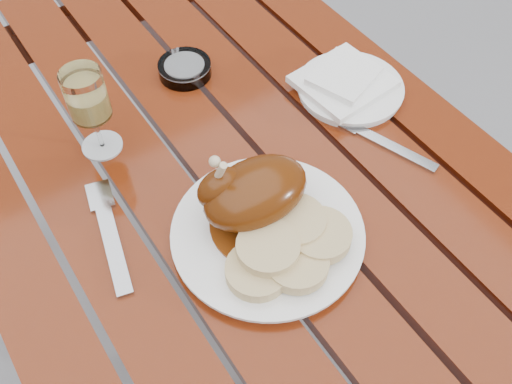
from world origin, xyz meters
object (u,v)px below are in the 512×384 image
(table, at_px, (225,263))
(ashtray, at_px, (185,69))
(side_plate, at_px, (350,88))
(wine_glass, at_px, (92,113))
(dinner_plate, at_px, (268,234))

(table, distance_m, ashtray, 0.43)
(side_plate, relative_size, ashtray, 1.96)
(wine_glass, xyz_separation_m, ashtray, (0.20, 0.08, -0.07))
(ashtray, bearing_deg, side_plate, -42.92)
(dinner_plate, height_order, side_plate, dinner_plate)
(table, xyz_separation_m, dinner_plate, (-0.03, -0.19, 0.38))
(table, relative_size, dinner_plate, 4.28)
(dinner_plate, relative_size, wine_glass, 1.79)
(dinner_plate, distance_m, side_plate, 0.34)
(table, xyz_separation_m, side_plate, (0.27, -0.02, 0.38))
(dinner_plate, xyz_separation_m, ashtray, (0.08, 0.38, 0.00))
(wine_glass, distance_m, side_plate, 0.45)
(table, distance_m, dinner_plate, 0.43)
(ashtray, bearing_deg, wine_glass, -158.60)
(side_plate, distance_m, ashtray, 0.30)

